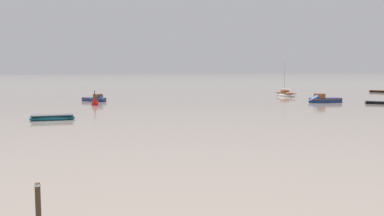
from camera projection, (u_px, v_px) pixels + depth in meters
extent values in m
cube|color=navy|center=(326.00, 101.00, 63.62)|extent=(4.88, 2.57, 0.92)
cone|color=navy|center=(312.00, 101.00, 62.90)|extent=(1.70, 2.02, 1.84)
cube|color=brown|center=(325.00, 99.00, 63.57)|extent=(4.99, 2.62, 0.10)
cube|color=brown|center=(320.00, 96.00, 63.22)|extent=(1.31, 1.59, 0.71)
cube|color=#384751|center=(316.00, 96.00, 63.05)|extent=(0.45, 1.41, 0.57)
cube|color=black|center=(338.00, 100.00, 64.27)|extent=(0.33, 0.40, 0.65)
ellipsoid|color=#197084|center=(52.00, 118.00, 41.70)|extent=(4.65, 2.14, 0.71)
cube|color=#33383F|center=(52.00, 115.00, 41.67)|extent=(4.29, 2.06, 0.09)
cube|color=#33383F|center=(52.00, 116.00, 41.68)|extent=(0.47, 1.41, 0.07)
ellipsoid|color=black|center=(378.00, 92.00, 91.56)|extent=(2.45, 4.32, 0.65)
cube|color=brown|center=(378.00, 90.00, 91.53)|extent=(2.34, 3.99, 0.09)
cube|color=brown|center=(378.00, 91.00, 91.54)|extent=(1.28, 0.59, 0.06)
cube|color=navy|center=(94.00, 100.00, 66.09)|extent=(3.40, 4.30, 0.79)
cone|color=navy|center=(103.00, 101.00, 64.88)|extent=(1.98, 1.86, 1.58)
cube|color=brown|center=(94.00, 98.00, 66.03)|extent=(3.47, 4.39, 0.09)
cube|color=brown|center=(98.00, 96.00, 65.47)|extent=(1.55, 1.45, 0.61)
cube|color=#384751|center=(100.00, 96.00, 65.19)|extent=(1.15, 0.77, 0.49)
cube|color=black|center=(86.00, 99.00, 67.21)|extent=(0.39, 0.37, 0.56)
ellipsoid|color=white|center=(285.00, 95.00, 78.56)|extent=(2.77, 6.28, 1.05)
cube|color=brown|center=(286.00, 93.00, 78.52)|extent=(2.44, 5.35, 0.10)
cube|color=brown|center=(285.00, 91.00, 78.78)|extent=(1.24, 1.60, 0.38)
cylinder|color=#B7BABF|center=(284.00, 77.00, 78.76)|extent=(0.10, 0.10, 5.75)
cylinder|color=beige|center=(288.00, 89.00, 77.73)|extent=(0.70, 3.33, 0.21)
ellipsoid|color=black|center=(377.00, 103.00, 60.77)|extent=(3.05, 3.50, 0.55)
cube|color=black|center=(377.00, 102.00, 60.75)|extent=(2.86, 3.26, 0.07)
cube|color=black|center=(377.00, 102.00, 60.76)|extent=(0.99, 0.82, 0.06)
cylinder|color=red|center=(95.00, 104.00, 58.48)|extent=(0.90, 0.90, 0.70)
cone|color=red|center=(95.00, 99.00, 58.42)|extent=(0.72, 0.72, 0.70)
cylinder|color=black|center=(95.00, 94.00, 58.34)|extent=(0.10, 0.10, 0.90)
cylinder|color=#433323|center=(38.00, 206.00, 13.53)|extent=(0.18, 0.18, 1.54)
cylinder|color=silver|center=(37.00, 185.00, 13.46)|extent=(0.22, 0.22, 0.08)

